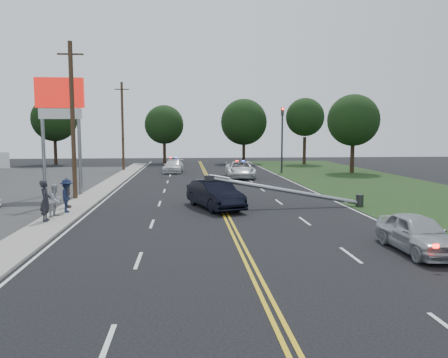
{
  "coord_description": "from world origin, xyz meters",
  "views": [
    {
      "loc": [
        -2.06,
        -16.58,
        4.29
      ],
      "look_at": [
        0.08,
        7.96,
        1.7
      ],
      "focal_mm": 35.0,
      "sensor_mm": 36.0,
      "label": 1
    }
  ],
  "objects": [
    {
      "name": "tree_8",
      "position": [
        14.34,
        42.89,
        6.48
      ],
      "size": [
        5.27,
        5.27,
        9.13
      ],
      "color": "black",
      "rests_on": "ground"
    },
    {
      "name": "crashed_sedan",
      "position": [
        -0.43,
        8.04,
        0.82
      ],
      "size": [
        3.28,
        5.27,
        1.64
      ],
      "primitive_type": "imported",
      "rotation": [
        0.0,
        0.0,
        0.34
      ],
      "color": "black",
      "rests_on": "ground"
    },
    {
      "name": "grass_verge",
      "position": [
        13.5,
        10.0,
        0.01
      ],
      "size": [
        12.0,
        80.0,
        0.01
      ],
      "primitive_type": "cube",
      "color": "black",
      "rests_on": "ground"
    },
    {
      "name": "centerline_yellow",
      "position": [
        0.0,
        10.0,
        0.01
      ],
      "size": [
        0.36,
        80.0,
        0.0
      ],
      "primitive_type": "cube",
      "color": "gold",
      "rests_on": "ground"
    },
    {
      "name": "bystander_d",
      "position": [
        -8.75,
        8.37,
        0.96
      ],
      "size": [
        0.54,
        1.03,
        1.68
      ],
      "primitive_type": "imported",
      "rotation": [
        0.0,
        0.0,
        1.71
      ],
      "color": "#584A46",
      "rests_on": "sidewalk"
    },
    {
      "name": "emergency_b",
      "position": [
        -3.44,
        31.38,
        0.71
      ],
      "size": [
        2.36,
        5.01,
        1.41
      ],
      "primitive_type": "imported",
      "rotation": [
        0.0,
        0.0,
        -0.08
      ],
      "color": "silver",
      "rests_on": "ground"
    },
    {
      "name": "bystander_a",
      "position": [
        -8.72,
        4.52,
        1.11
      ],
      "size": [
        0.53,
        0.76,
        1.97
      ],
      "primitive_type": "imported",
      "rotation": [
        0.0,
        0.0,
        1.66
      ],
      "color": "#222128",
      "rests_on": "sidewalk"
    },
    {
      "name": "traffic_signal",
      "position": [
        8.3,
        30.0,
        4.21
      ],
      "size": [
        0.28,
        0.41,
        7.05
      ],
      "color": "#2D2D30",
      "rests_on": "ground"
    },
    {
      "name": "tree_7",
      "position": [
        6.17,
        45.41,
        5.86
      ],
      "size": [
        6.55,
        6.55,
        9.15
      ],
      "color": "black",
      "rests_on": "ground"
    },
    {
      "name": "tree_9",
      "position": [
        15.92,
        29.32,
        5.67
      ],
      "size": [
        5.55,
        5.55,
        8.46
      ],
      "color": "black",
      "rests_on": "ground"
    },
    {
      "name": "waiting_sedan",
      "position": [
        6.25,
        -1.78,
        0.69
      ],
      "size": [
        1.67,
        4.08,
        1.38
      ],
      "primitive_type": "imported",
      "rotation": [
        0.0,
        0.0,
        0.01
      ],
      "color": "#A9ADB1",
      "rests_on": "ground"
    },
    {
      "name": "utility_pole_far",
      "position": [
        -9.2,
        34.0,
        5.08
      ],
      "size": [
        1.6,
        0.28,
        10.0
      ],
      "color": "#382619",
      "rests_on": "ground"
    },
    {
      "name": "tree_5",
      "position": [
        -19.81,
        44.74,
        6.18
      ],
      "size": [
        6.02,
        6.02,
        9.2
      ],
      "color": "black",
      "rests_on": "ground"
    },
    {
      "name": "pylon_sign",
      "position": [
        -10.5,
        14.0,
        6.0
      ],
      "size": [
        3.2,
        0.35,
        8.0
      ],
      "color": "gray",
      "rests_on": "ground"
    },
    {
      "name": "ground",
      "position": [
        0.0,
        0.0,
        0.0
      ],
      "size": [
        120.0,
        120.0,
        0.0
      ],
      "primitive_type": "plane",
      "color": "black",
      "rests_on": "ground"
    },
    {
      "name": "fallen_streetlight",
      "position": [
        4.19,
        8.0,
        0.92
      ],
      "size": [
        9.36,
        0.44,
        1.91
      ],
      "color": "#2D2D30",
      "rests_on": "ground"
    },
    {
      "name": "emergency_a",
      "position": [
        3.13,
        25.1,
        0.79
      ],
      "size": [
        2.87,
        5.81,
        1.59
      ],
      "primitive_type": "imported",
      "rotation": [
        0.0,
        0.0,
        -0.04
      ],
      "color": "silver",
      "rests_on": "ground"
    },
    {
      "name": "tree_6",
      "position": [
        -5.12,
        46.2,
        5.5
      ],
      "size": [
        5.5,
        5.5,
        8.26
      ],
      "color": "black",
      "rests_on": "ground"
    },
    {
      "name": "utility_pole_mid",
      "position": [
        -9.2,
        12.0,
        5.08
      ],
      "size": [
        1.6,
        0.28,
        10.0
      ],
      "color": "#382619",
      "rests_on": "ground"
    },
    {
      "name": "sidewalk",
      "position": [
        -8.4,
        10.0,
        0.06
      ],
      "size": [
        1.8,
        70.0,
        0.12
      ],
      "primitive_type": "cube",
      "color": "gray",
      "rests_on": "ground"
    },
    {
      "name": "bystander_c",
      "position": [
        -8.35,
        6.87,
        1.01
      ],
      "size": [
        0.83,
        1.23,
        1.77
      ],
      "primitive_type": "imported",
      "rotation": [
        0.0,
        0.0,
        1.73
      ],
      "color": "#18203C",
      "rests_on": "sidewalk"
    },
    {
      "name": "bystander_b",
      "position": [
        -8.64,
        5.79,
        0.94
      ],
      "size": [
        0.84,
        0.95,
        1.64
      ],
      "primitive_type": "imported",
      "rotation": [
        0.0,
        0.0,
        1.25
      ],
      "color": "#B3B2B7",
      "rests_on": "sidewalk"
    }
  ]
}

